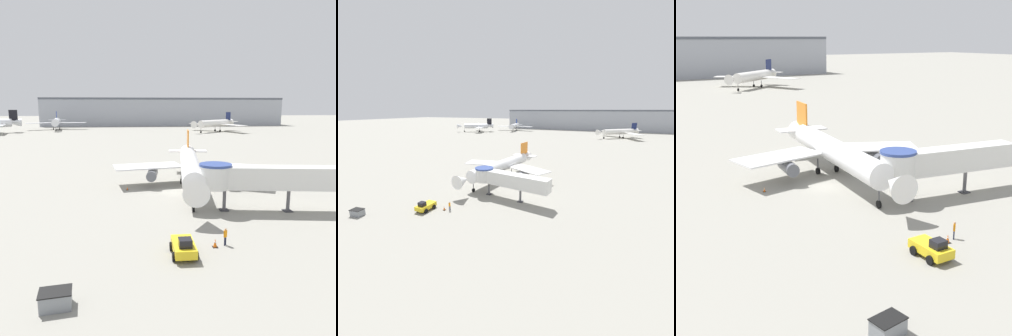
{
  "view_description": "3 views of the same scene",
  "coord_description": "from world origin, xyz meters",
  "views": [
    {
      "loc": [
        -5.76,
        -49.01,
        13.21
      ],
      "look_at": [
        -1.28,
        -3.3,
        4.46
      ],
      "focal_mm": 35.0,
      "sensor_mm": 36.0,
      "label": 1
    },
    {
      "loc": [
        28.54,
        -51.41,
        18.55
      ],
      "look_at": [
        6.03,
        -1.95,
        4.39
      ],
      "focal_mm": 24.0,
      "sensor_mm": 36.0,
      "label": 2
    },
    {
      "loc": [
        -26.78,
        -49.15,
        18.08
      ],
      "look_at": [
        -0.22,
        -5.08,
        3.66
      ],
      "focal_mm": 50.0,
      "sensor_mm": 36.0,
      "label": 3
    }
  ],
  "objects": [
    {
      "name": "ground_crew_marshaller",
      "position": [
        2.59,
        -20.15,
        1.01
      ],
      "size": [
        0.38,
        0.37,
        1.75
      ],
      "rotation": [
        0.0,
        0.0,
        0.75
      ],
      "color": "#1E2338",
      "rests_on": "ground_plane"
    },
    {
      "name": "main_airplane",
      "position": [
        2.94,
        2.8,
        3.62
      ],
      "size": [
        26.26,
        33.34,
        8.47
      ],
      "rotation": [
        0.0,
        0.0,
        -0.13
      ],
      "color": "white",
      "rests_on": "ground_plane"
    },
    {
      "name": "background_jet_blue_tail",
      "position": [
        -49.5,
        138.31,
        4.47
      ],
      "size": [
        32.13,
        28.85,
        10.17
      ],
      "rotation": [
        0.0,
        0.0,
        0.19
      ],
      "color": "silver",
      "rests_on": "ground_plane"
    },
    {
      "name": "background_jet_navy_tail",
      "position": [
        34.99,
        117.11,
        4.35
      ],
      "size": [
        28.13,
        28.38,
        9.87
      ],
      "rotation": [
        0.0,
        0.0,
        -0.86
      ],
      "color": "white",
      "rests_on": "ground_plane"
    },
    {
      "name": "traffic_cone_apron_front",
      "position": [
        1.54,
        -20.46,
        0.4
      ],
      "size": [
        0.5,
        0.5,
        0.82
      ],
      "color": "black",
      "rests_on": "ground_plane"
    },
    {
      "name": "service_container_gray",
      "position": [
        -11.25,
        -28.74,
        0.61
      ],
      "size": [
        2.34,
        1.84,
        1.21
      ],
      "rotation": [
        0.0,
        0.0,
        0.15
      ],
      "color": "gray",
      "rests_on": "ground_plane"
    },
    {
      "name": "ground_plane",
      "position": [
        0.0,
        0.0,
        0.0
      ],
      "size": [
        800.0,
        800.0,
        0.0
      ],
      "primitive_type": "plane",
      "color": "gray"
    },
    {
      "name": "terminal_building",
      "position": [
        12.92,
        175.0,
        9.2
      ],
      "size": [
        158.18,
        19.46,
        18.37
      ],
      "color": "#999EA8",
      "rests_on": "ground_plane"
    },
    {
      "name": "jet_bridge",
      "position": [
        9.49,
        -10.23,
        4.39
      ],
      "size": [
        17.54,
        5.52,
        6.07
      ],
      "rotation": [
        0.0,
        0.0,
        -0.14
      ],
      "color": "silver",
      "rests_on": "ground_plane"
    },
    {
      "name": "pushback_tug_yellow",
      "position": [
        -1.69,
        -21.93,
        0.85
      ],
      "size": [
        2.27,
        3.85,
        1.92
      ],
      "rotation": [
        0.0,
        0.0,
        0.0
      ],
      "color": "yellow",
      "rests_on": "ground_plane"
    },
    {
      "name": "traffic_cone_port_wing",
      "position": [
        -7.28,
        1.91,
        0.28
      ],
      "size": [
        0.36,
        0.36,
        0.6
      ],
      "color": "black",
      "rests_on": "ground_plane"
    }
  ]
}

